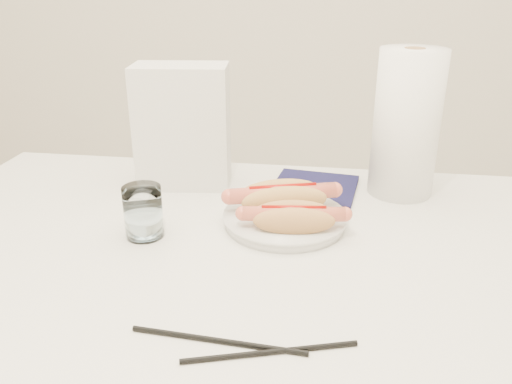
# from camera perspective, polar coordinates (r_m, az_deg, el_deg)

# --- Properties ---
(table) EXTENTS (1.20, 0.80, 0.75)m
(table) POSITION_cam_1_polar(r_m,az_deg,el_deg) (0.92, -3.63, -8.98)
(table) COLOR silver
(table) RESTS_ON ground
(plate) EXTENTS (0.24, 0.24, 0.02)m
(plate) POSITION_cam_1_polar(r_m,az_deg,el_deg) (0.95, 3.17, -3.10)
(plate) COLOR silver
(plate) RESTS_ON table
(hotdog_left) EXTENTS (0.20, 0.12, 0.05)m
(hotdog_left) POSITION_cam_1_polar(r_m,az_deg,el_deg) (0.96, 2.93, -0.60)
(hotdog_left) COLOR tan
(hotdog_left) RESTS_ON plate
(hotdog_right) EXTENTS (0.17, 0.08, 0.05)m
(hotdog_right) POSITION_cam_1_polar(r_m,az_deg,el_deg) (0.89, 4.14, -2.82)
(hotdog_right) COLOR tan
(hotdog_right) RESTS_ON plate
(water_glass) EXTENTS (0.07, 0.07, 0.09)m
(water_glass) POSITION_cam_1_polar(r_m,az_deg,el_deg) (0.91, -12.25, -2.14)
(water_glass) COLOR white
(water_glass) RESTS_ON table
(chopstick_near) EXTENTS (0.23, 0.02, 0.01)m
(chopstick_near) POSITION_cam_1_polar(r_m,az_deg,el_deg) (0.67, -4.17, -15.91)
(chopstick_near) COLOR black
(chopstick_near) RESTS_ON table
(chopstick_far) EXTENTS (0.21, 0.07, 0.01)m
(chopstick_far) POSITION_cam_1_polar(r_m,az_deg,el_deg) (0.66, 1.57, -17.11)
(chopstick_far) COLOR black
(chopstick_far) RESTS_ON table
(napkin_box) EXTENTS (0.20, 0.13, 0.25)m
(napkin_box) POSITION_cam_1_polar(r_m,az_deg,el_deg) (1.10, -8.02, 7.10)
(napkin_box) COLOR silver
(napkin_box) RESTS_ON table
(navy_napkin) EXTENTS (0.19, 0.19, 0.01)m
(navy_napkin) POSITION_cam_1_polar(r_m,az_deg,el_deg) (1.10, 6.39, 0.46)
(navy_napkin) COLOR #111136
(navy_napkin) RESTS_ON table
(paper_towel_roll) EXTENTS (0.16, 0.16, 0.29)m
(paper_towel_roll) POSITION_cam_1_polar(r_m,az_deg,el_deg) (1.08, 16.13, 7.17)
(paper_towel_roll) COLOR white
(paper_towel_roll) RESTS_ON table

